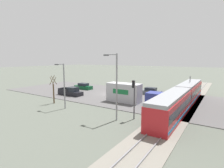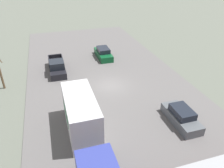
# 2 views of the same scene
# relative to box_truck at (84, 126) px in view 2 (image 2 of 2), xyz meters

# --- Properties ---
(ground_plane) EXTENTS (320.00, 320.00, 0.00)m
(ground_plane) POSITION_rel_box_truck_xyz_m (-4.52, -8.08, -1.61)
(ground_plane) COLOR #565B51
(road_surface) EXTENTS (19.02, 49.05, 0.08)m
(road_surface) POSITION_rel_box_truck_xyz_m (-4.52, -8.08, -1.57)
(road_surface) COLOR #565454
(road_surface) RESTS_ON ground
(box_truck) EXTENTS (2.48, 10.41, 3.32)m
(box_truck) POSITION_rel_box_truck_xyz_m (0.00, 0.00, 0.00)
(box_truck) COLOR navy
(box_truck) RESTS_ON ground
(pickup_truck) EXTENTS (1.98, 5.71, 1.78)m
(pickup_truck) POSITION_rel_box_truck_xyz_m (1.12, -13.71, -0.86)
(pickup_truck) COLOR black
(pickup_truck) RESTS_ON ground
(sedan_car_0) EXTENTS (1.85, 4.74, 1.53)m
(sedan_car_0) POSITION_rel_box_truck_xyz_m (-6.05, -16.64, -0.90)
(sedan_car_0) COLOR #0C4723
(sedan_car_0) RESTS_ON ground
(sedan_car_1) EXTENTS (1.80, 4.45, 1.50)m
(sedan_car_1) POSITION_rel_box_truck_xyz_m (-8.86, 0.29, -0.92)
(sedan_car_1) COLOR #4C5156
(sedan_car_1) RESTS_ON ground
(street_tree) EXTENTS (1.16, 0.96, 4.89)m
(street_tree) POSITION_rel_box_truck_xyz_m (7.45, -11.24, 0.61)
(street_tree) COLOR brown
(street_tree) RESTS_ON ground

